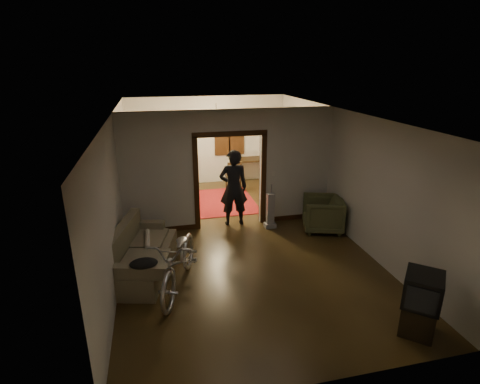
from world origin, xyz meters
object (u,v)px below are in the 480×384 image
object	(u,v)px
sofa	(142,250)
locker	(165,161)
armchair	(323,214)
desk	(249,171)
person	(233,188)
bicycle	(180,260)

from	to	relation	value
sofa	locker	bearing A→B (deg)	96.85
armchair	desk	size ratio (longest dim) A/B	0.81
sofa	armchair	size ratio (longest dim) A/B	2.25
locker	desk	world-z (taller)	locker
locker	desk	xyz separation A→B (m)	(2.67, -0.12, -0.48)
person	locker	bearing A→B (deg)	-62.91
bicycle	armchair	bearing A→B (deg)	44.25
armchair	person	xyz separation A→B (m)	(-1.97, 0.82, 0.53)
sofa	bicycle	xyz separation A→B (m)	(0.64, -0.69, 0.07)
sofa	desk	xyz separation A→B (m)	(3.34, 4.86, -0.06)
bicycle	person	distance (m)	2.93
bicycle	person	world-z (taller)	person
bicycle	armchair	xyz separation A→B (m)	(3.47, 1.66, -0.13)
bicycle	person	bearing A→B (deg)	77.53
sofa	desk	size ratio (longest dim) A/B	1.83
sofa	person	size ratio (longest dim) A/B	1.08
sofa	armchair	bearing A→B (deg)	27.73
sofa	bicycle	size ratio (longest dim) A/B	0.99
bicycle	armchair	size ratio (longest dim) A/B	2.28
sofa	locker	xyz separation A→B (m)	(0.67, 4.98, 0.42)
sofa	person	distance (m)	2.83
armchair	bicycle	bearing A→B (deg)	-46.73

